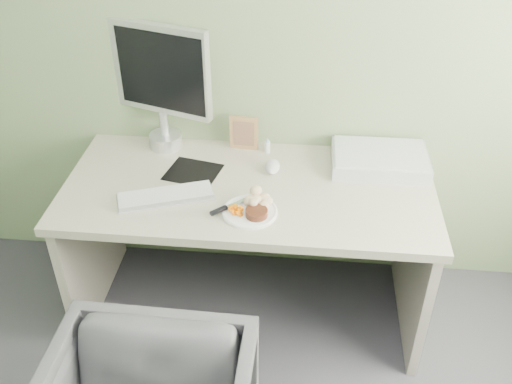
# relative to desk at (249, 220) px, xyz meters

# --- Properties ---
(wall_back) EXTENTS (3.50, 0.00, 3.50)m
(wall_back) POSITION_rel_desk_xyz_m (0.00, 0.38, 0.80)
(wall_back) COLOR gray
(wall_back) RESTS_ON floor
(desk) EXTENTS (1.60, 0.75, 0.73)m
(desk) POSITION_rel_desk_xyz_m (0.00, 0.00, 0.00)
(desk) COLOR #BFB5A0
(desk) RESTS_ON floor
(plate) EXTENTS (0.22, 0.22, 0.01)m
(plate) POSITION_rel_desk_xyz_m (0.03, -0.19, 0.19)
(plate) COLOR white
(plate) RESTS_ON desk
(steak) EXTENTS (0.10, 0.10, 0.03)m
(steak) POSITION_rel_desk_xyz_m (0.06, -0.22, 0.21)
(steak) COLOR black
(steak) RESTS_ON plate
(potato_pile) EXTENTS (0.11, 0.08, 0.05)m
(potato_pile) POSITION_rel_desk_xyz_m (0.05, -0.14, 0.22)
(potato_pile) COLOR tan
(potato_pile) RESTS_ON plate
(carrot_heap) EXTENTS (0.06, 0.06, 0.03)m
(carrot_heap) POSITION_rel_desk_xyz_m (-0.03, -0.21, 0.21)
(carrot_heap) COLOR orange
(carrot_heap) RESTS_ON plate
(steak_knife) EXTENTS (0.16, 0.15, 0.01)m
(steak_knife) POSITION_rel_desk_xyz_m (-0.07, -0.19, 0.21)
(steak_knife) COLOR silver
(steak_knife) RESTS_ON plate
(mousepad) EXTENTS (0.26, 0.24, 0.00)m
(mousepad) POSITION_rel_desk_xyz_m (-0.26, 0.08, 0.18)
(mousepad) COLOR black
(mousepad) RESTS_ON desk
(keyboard) EXTENTS (0.40, 0.24, 0.02)m
(keyboard) POSITION_rel_desk_xyz_m (-0.33, -0.12, 0.20)
(keyboard) COLOR white
(keyboard) RESTS_ON desk
(computer_mouse) EXTENTS (0.07, 0.11, 0.04)m
(computer_mouse) POSITION_rel_desk_xyz_m (0.09, 0.13, 0.20)
(computer_mouse) COLOR white
(computer_mouse) RESTS_ON desk
(photo_frame) EXTENTS (0.13, 0.02, 0.17)m
(photo_frame) POSITION_rel_desk_xyz_m (-0.06, 0.31, 0.27)
(photo_frame) COLOR #A6734D
(photo_frame) RESTS_ON desk
(eyedrop_bottle) EXTENTS (0.03, 0.03, 0.08)m
(eyedrop_bottle) POSITION_rel_desk_xyz_m (0.06, 0.29, 0.22)
(eyedrop_bottle) COLOR white
(eyedrop_bottle) RESTS_ON desk
(scanner) EXTENTS (0.43, 0.29, 0.07)m
(scanner) POSITION_rel_desk_xyz_m (0.57, 0.22, 0.22)
(scanner) COLOR silver
(scanner) RESTS_ON desk
(monitor) EXTENTS (0.48, 0.20, 0.59)m
(monitor) POSITION_rel_desk_xyz_m (-0.43, 0.32, 0.51)
(monitor) COLOR silver
(monitor) RESTS_ON desk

